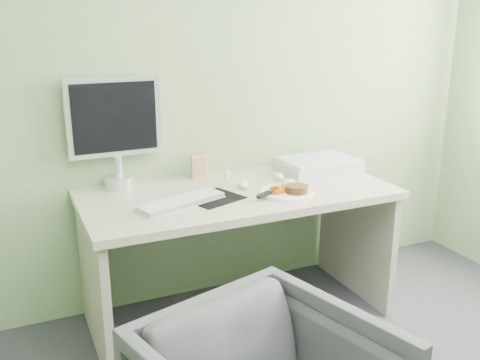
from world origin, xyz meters
name	(u,v)px	position (x,y,z in m)	size (l,w,h in m)	color
wall_back	(210,63)	(0.00, 2.00, 1.35)	(3.50, 3.50, 0.00)	gray
desk	(238,224)	(0.00, 1.62, 0.55)	(1.60, 0.75, 0.73)	#BBB29D
plate	(287,192)	(0.20, 1.48, 0.74)	(0.28, 0.28, 0.01)	white
steak	(297,189)	(0.24, 1.44, 0.76)	(0.11, 0.11, 0.04)	black
potato_pile	(288,181)	(0.24, 1.53, 0.78)	(0.12, 0.09, 0.07)	tan
carrot_heap	(278,189)	(0.14, 1.46, 0.77)	(0.07, 0.06, 0.05)	#DF5E04
steak_knife	(268,193)	(0.09, 1.46, 0.76)	(0.23, 0.15, 0.02)	silver
mousepad	(213,198)	(-0.16, 1.56, 0.73)	(0.26, 0.23, 0.00)	black
keyboard	(181,201)	(-0.34, 1.54, 0.75)	(0.44, 0.13, 0.02)	white
computer_mouse	(243,184)	(0.05, 1.67, 0.75)	(0.05, 0.10, 0.03)	white
photo_frame	(199,166)	(-0.10, 1.93, 0.80)	(0.11, 0.01, 0.14)	#A3754C
eyedrop_bottle	(227,175)	(0.02, 1.82, 0.76)	(0.03, 0.03, 0.07)	white
scanner	(318,166)	(0.57, 1.77, 0.76)	(0.45, 0.30, 0.07)	silver
monitor	(115,126)	(-0.55, 1.94, 1.05)	(0.48, 0.15, 0.58)	silver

